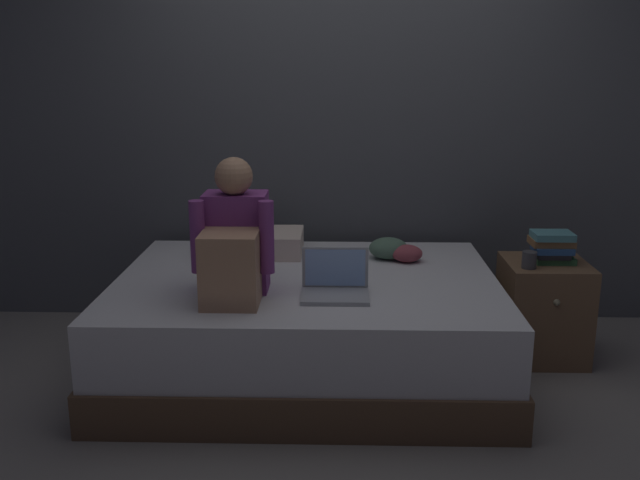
% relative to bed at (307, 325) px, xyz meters
% --- Properties ---
extents(ground_plane, '(8.00, 8.00, 0.00)m').
position_rel_bed_xyz_m(ground_plane, '(0.20, -0.30, -0.26)').
color(ground_plane, gray).
extents(wall_back, '(5.60, 0.10, 2.70)m').
position_rel_bed_xyz_m(wall_back, '(0.20, 0.90, 1.09)').
color(wall_back, '#4C4F54').
rests_on(wall_back, ground_plane).
extents(bed, '(2.00, 1.50, 0.53)m').
position_rel_bed_xyz_m(bed, '(0.00, 0.00, 0.00)').
color(bed, brown).
rests_on(bed, ground_plane).
extents(nightstand, '(0.44, 0.46, 0.55)m').
position_rel_bed_xyz_m(nightstand, '(1.30, 0.22, 0.02)').
color(nightstand, brown).
rests_on(nightstand, ground_plane).
extents(person_sitting, '(0.39, 0.44, 0.66)m').
position_rel_bed_xyz_m(person_sitting, '(-0.33, -0.30, 0.52)').
color(person_sitting, '#75337A').
rests_on(person_sitting, bed).
extents(laptop, '(0.32, 0.23, 0.22)m').
position_rel_bed_xyz_m(laptop, '(0.15, -0.29, 0.32)').
color(laptop, '#9EA0A5').
rests_on(laptop, bed).
extents(pillow, '(0.56, 0.36, 0.13)m').
position_rel_bed_xyz_m(pillow, '(-0.33, 0.45, 0.33)').
color(pillow, beige).
rests_on(pillow, bed).
extents(book_stack, '(0.23, 0.18, 0.17)m').
position_rel_bed_xyz_m(book_stack, '(1.32, 0.22, 0.38)').
color(book_stack, '#387042').
rests_on(book_stack, nightstand).
extents(mug, '(0.08, 0.08, 0.09)m').
position_rel_bed_xyz_m(mug, '(1.17, 0.10, 0.34)').
color(mug, '#3D3D42').
rests_on(mug, nightstand).
extents(clothes_pile, '(0.30, 0.23, 0.12)m').
position_rel_bed_xyz_m(clothes_pile, '(0.48, 0.34, 0.32)').
color(clothes_pile, '#4C6B56').
rests_on(clothes_pile, bed).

